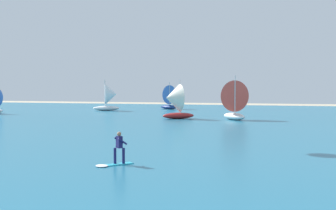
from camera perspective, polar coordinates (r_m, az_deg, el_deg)
The scene contains 6 objects.
ocean at distance 52.90m, azimuth 11.06°, elevation -1.99°, with size 160.00×90.00×0.10m, color #236B89.
kitesurfer at distance 20.65m, azimuth -7.37°, elevation -6.74°, with size 1.70×1.85×1.67m.
sailboat_far_right at distance 72.40m, azimuth -8.20°, elevation 1.19°, with size 4.91×4.37×5.48m.
sailboat_mid_left at distance 51.58m, azimuth 8.96°, elevation 0.79°, with size 4.64×4.97×5.52m.
sailboat_near_shore at distance 51.80m, azimuth 0.85°, elevation 0.57°, with size 4.52×4.22×5.02m.
sailboat_trailing at distance 77.40m, azimuth -0.20°, elevation 1.17°, with size 4.62×4.16×5.14m.
Camera 1 is at (5.52, -2.44, 3.92)m, focal length 43.23 mm.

